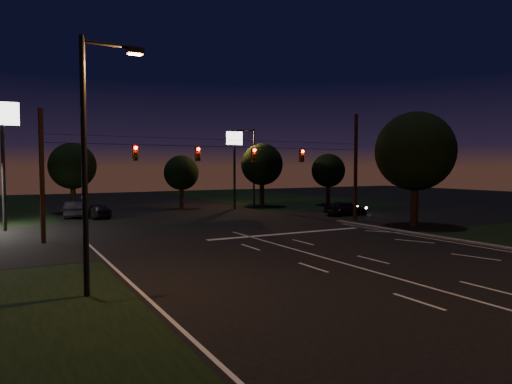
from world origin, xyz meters
TOP-DOWN VIEW (x-y plane):
  - ground at (0.00, 0.00)m, footprint 140.00×140.00m
  - cross_street_right at (20.00, 16.00)m, footprint 20.00×16.00m
  - edge_line_left at (-9.70, -6.00)m, footprint 0.14×40.00m
  - center_line at (0.00, -6.00)m, footprint 0.14×40.00m
  - stop_bar at (3.00, 11.50)m, footprint 12.00×0.50m
  - utility_pole_right at (12.00, 15.00)m, footprint 0.30×0.30m
  - utility_pole_left at (-12.00, 15.00)m, footprint 0.28×0.28m
  - signal_span at (-0.00, 14.96)m, footprint 24.00×0.40m
  - pole_sign_left_near at (-14.00, 22.00)m, footprint 2.20×0.30m
  - pole_sign_right at (8.00, 30.00)m, footprint 1.80×0.30m
  - street_light_left at (-11.24, 2.00)m, footprint 2.20×0.35m
  - street_light_right_far at (11.24, 32.00)m, footprint 2.20×0.35m
  - tree_right_near at (13.53, 10.17)m, footprint 6.00×6.00m
  - tree_far_b at (-7.98, 34.13)m, footprint 4.60×4.60m
  - tree_far_c at (3.02, 33.10)m, footprint 3.80×3.80m
  - tree_far_d at (12.02, 31.13)m, footprint 4.80×4.80m
  - tree_far_e at (20.02, 29.11)m, footprint 4.00×4.00m
  - car_oncoming_a at (-6.79, 27.71)m, footprint 2.16×4.05m
  - car_oncoming_b at (-8.40, 29.47)m, footprint 2.43×4.66m
  - car_cross at (14.09, 18.70)m, footprint 4.43×1.82m

SIDE VIEW (x-z plane):
  - ground at x=0.00m, z-range 0.00..0.00m
  - cross_street_right at x=20.00m, z-range -0.01..0.01m
  - utility_pole_right at x=12.00m, z-range -4.50..4.50m
  - utility_pole_left at x=-12.00m, z-range -4.00..4.00m
  - edge_line_left at x=-9.70m, z-range 0.00..0.01m
  - center_line at x=0.00m, z-range 0.00..0.01m
  - stop_bar at x=3.00m, z-range 0.00..0.01m
  - car_cross at x=14.09m, z-range 0.00..1.28m
  - car_oncoming_a at x=-6.79m, z-range 0.00..1.31m
  - car_oncoming_b at x=-8.40m, z-range 0.00..1.46m
  - tree_far_c at x=3.02m, z-range 0.97..6.83m
  - tree_far_e at x=20.02m, z-range 1.03..7.20m
  - tree_far_b at x=-7.98m, z-range 1.12..8.10m
  - tree_far_d at x=12.02m, z-range 1.18..8.47m
  - street_light_left at x=-11.24m, z-range 0.74..9.74m
  - street_light_right_far at x=11.24m, z-range 0.74..9.74m
  - signal_span at x=0.00m, z-range 4.72..6.28m
  - tree_right_near at x=13.53m, z-range 1.30..10.06m
  - pole_sign_right at x=8.00m, z-range 2.04..10.44m
  - pole_sign_left_near at x=-14.00m, z-range 2.43..11.53m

